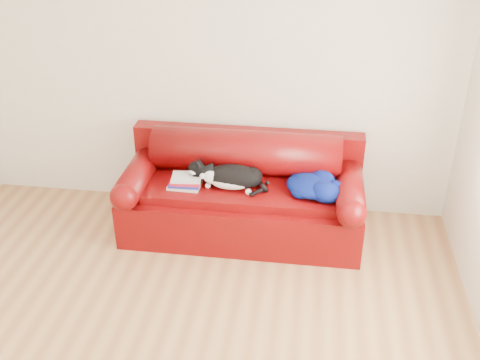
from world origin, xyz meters
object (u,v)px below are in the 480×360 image
Objects in this scene: book_stack at (186,181)px; blanket at (314,185)px; sofa_base at (242,209)px; cat at (233,177)px.

blanket is (1.10, 0.05, 0.02)m from book_stack.
sofa_base is 3.00× the size of cat.
book_stack is at bearing -166.19° from sofa_base.
book_stack is 0.40× the size of cat.
book_stack is 0.41m from cat.
book_stack is 1.10m from blanket.
cat reaches higher than blanket.
blanket is at bearing 2.45° from book_stack.
cat reaches higher than sofa_base.
sofa_base is 0.71m from blanket.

